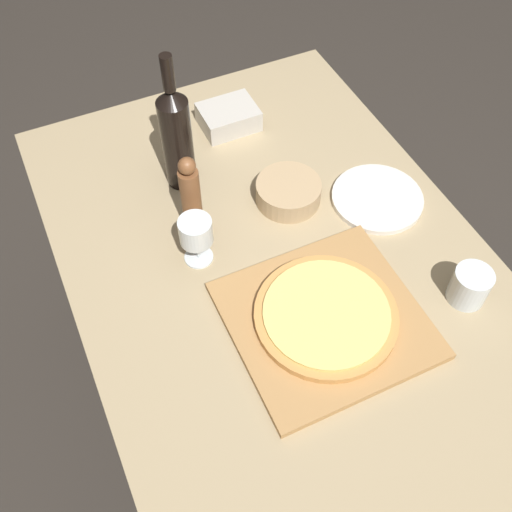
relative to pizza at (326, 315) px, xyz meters
name	(u,v)px	position (x,y,z in m)	size (l,w,h in m)	color
ground_plane	(282,415)	(-0.02, 0.11, -0.77)	(12.00, 12.00, 0.00)	#2D2823
dining_table	(292,307)	(-0.02, 0.11, -0.12)	(0.93, 1.52, 0.74)	#9E8966
cutting_board	(325,320)	(0.00, 0.00, -0.02)	(0.39, 0.37, 0.02)	#A87A47
pizza	(326,315)	(0.00, 0.00, 0.00)	(0.30, 0.30, 0.02)	#C68947
wine_bottle	(176,136)	(-0.13, 0.52, 0.12)	(0.07, 0.07, 0.37)	black
pepper_mill	(191,197)	(-0.16, 0.36, 0.08)	(0.05, 0.05, 0.22)	brown
wine_glass	(196,233)	(-0.18, 0.27, 0.06)	(0.07, 0.07, 0.13)	silver
small_bowl	(288,192)	(0.09, 0.35, 0.00)	(0.16, 0.16, 0.05)	tan
drinking_tumbler	(470,286)	(0.31, -0.07, 0.01)	(0.08, 0.08, 0.08)	silver
dinner_plate	(377,198)	(0.28, 0.25, -0.02)	(0.22, 0.22, 0.01)	silver
food_container	(229,117)	(0.06, 0.66, 0.00)	(0.15, 0.12, 0.06)	#BCB7AD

